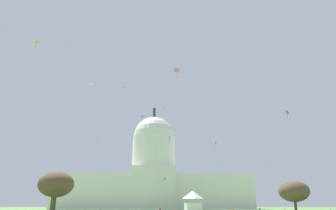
# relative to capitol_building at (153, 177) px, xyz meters

# --- Properties ---
(capitol_building) EXTENTS (116.29, 28.23, 62.23)m
(capitol_building) POSITION_rel_capitol_building_xyz_m (0.00, 0.00, 0.00)
(capitol_building) COLOR silver
(capitol_building) RESTS_ON ground_plane
(event_tent) EXTENTS (4.80, 6.95, 6.26)m
(event_tent) POSITION_rel_capitol_building_xyz_m (12.09, -102.98, -15.26)
(event_tent) COLOR white
(event_tent) RESTS_ON ground_plane
(tree_east_far) EXTENTS (12.09, 12.20, 9.10)m
(tree_east_far) POSITION_rel_capitol_building_xyz_m (41.60, -104.03, -12.35)
(tree_east_far) COLOR brown
(tree_east_far) RESTS_ON ground_plane
(tree_west_far) EXTENTS (13.28, 13.21, 10.66)m
(tree_west_far) POSITION_rel_capitol_building_xyz_m (-24.60, -112.48, -11.06)
(tree_west_far) COLOR brown
(tree_west_far) RESTS_ON ground_plane
(tree_west_mid) EXTENTS (10.12, 10.15, 13.31)m
(tree_west_mid) POSITION_rel_capitol_building_xyz_m (-37.70, -71.85, -9.15)
(tree_west_mid) COLOR #4C3823
(tree_west_mid) RESTS_ON ground_plane
(kite_green_mid) EXTENTS (1.29, 1.27, 4.02)m
(kite_green_mid) POSITION_rel_capitol_building_xyz_m (13.86, -30.40, -0.58)
(kite_green_mid) COLOR green
(kite_blue_high) EXTENTS (1.30, 1.41, 0.36)m
(kite_blue_high) POSITION_rel_capitol_building_xyz_m (-14.29, -53.32, 37.22)
(kite_blue_high) COLOR blue
(kite_red_high) EXTENTS (1.43, 1.31, 0.21)m
(kite_red_high) POSITION_rel_capitol_building_xyz_m (4.80, -56.55, 26.83)
(kite_red_high) COLOR red
(kite_magenta_low) EXTENTS (1.08, 1.07, 2.83)m
(kite_magenta_low) POSITION_rel_capitol_building_xyz_m (6.17, -25.27, -2.69)
(kite_magenta_low) COLOR #D1339E
(kite_pink_mid) EXTENTS (1.09, 0.41, 2.62)m
(kite_pink_mid) POSITION_rel_capitol_building_xyz_m (5.08, -142.39, 8.44)
(kite_pink_mid) COLOR pink
(kite_yellow_high) EXTENTS (1.07, 1.06, 2.58)m
(kite_yellow_high) POSITION_rel_capitol_building_xyz_m (-34.42, -112.82, 29.73)
(kite_yellow_high) COLOR yellow
(kite_orange_mid) EXTENTS (0.63, 0.64, 2.34)m
(kite_orange_mid) POSITION_rel_capitol_building_xyz_m (31.64, -39.29, 13.71)
(kite_orange_mid) COLOR orange
(kite_cyan_high) EXTENTS (1.21, 1.21, 3.69)m
(kite_cyan_high) POSITION_rel_capitol_building_xyz_m (-5.78, -42.98, 26.41)
(kite_cyan_high) COLOR #33BCDB
(kite_black_mid) EXTENTS (0.44, 0.62, 2.42)m
(kite_black_mid) POSITION_rel_capitol_building_xyz_m (5.38, -102.69, 3.38)
(kite_black_mid) COLOR black
(kite_lime_high) EXTENTS (0.75, 1.33, 0.24)m
(kite_lime_high) POSITION_rel_capitol_building_xyz_m (-30.45, -93.10, 40.87)
(kite_lime_high) COLOR #8CD133
(kite_gold_mid) EXTENTS (1.45, 1.32, 0.22)m
(kite_gold_mid) POSITION_rel_capitol_building_xyz_m (23.62, -51.06, 6.40)
(kite_gold_mid) COLOR gold
(kite_white_high) EXTENTS (1.60, 1.04, 3.88)m
(kite_white_high) POSITION_rel_capitol_building_xyz_m (-30.99, -50.43, 40.53)
(kite_white_high) COLOR white
(kite_violet_high) EXTENTS (1.27, 1.72, 3.31)m
(kite_violet_high) POSITION_rel_capitol_building_xyz_m (-29.60, -32.56, 17.11)
(kite_violet_high) COLOR purple
(kite_green_mid_b) EXTENTS (1.07, 0.77, 2.43)m
(kite_green_mid_b) POSITION_rel_capitol_building_xyz_m (32.77, -126.10, 5.07)
(kite_green_mid_b) COLOR green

